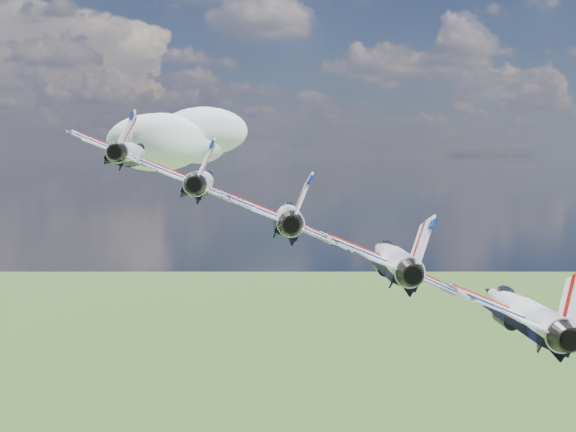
{
  "coord_description": "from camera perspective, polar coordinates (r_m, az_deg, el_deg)",
  "views": [
    {
      "loc": [
        -5.65,
        -70.44,
        160.87
      ],
      "look_at": [
        7.44,
        -6.93,
        155.42
      ],
      "focal_mm": 45.0,
      "sensor_mm": 36.0,
      "label": 1
    }
  ],
  "objects": [
    {
      "name": "cloud_far",
      "position": [
        295.73,
        -8.5,
        6.05
      ],
      "size": [
        56.66,
        44.52,
        22.26
      ],
      "primitive_type": "ellipsoid",
      "color": "white"
    },
    {
      "name": "jet_0",
      "position": [
        79.89,
        -12.28,
        4.93
      ],
      "size": [
        15.87,
        19.62,
        9.57
      ],
      "primitive_type": null,
      "rotation": [
        0.0,
        0.41,
        -0.17
      ],
      "color": "silver"
    },
    {
      "name": "jet_1",
      "position": [
        72.01,
        -6.76,
        2.73
      ],
      "size": [
        15.87,
        19.62,
        9.57
      ],
      "primitive_type": null,
      "rotation": [
        0.0,
        0.41,
        -0.17
      ],
      "color": "silver"
    },
    {
      "name": "jet_2",
      "position": [
        65.08,
        0.0,
        -0.0
      ],
      "size": [
        15.87,
        19.62,
        9.57
      ],
      "primitive_type": null,
      "rotation": [
        0.0,
        0.41,
        -0.17
      ],
      "color": "white"
    },
    {
      "name": "jet_3",
      "position": [
        59.44,
        8.2,
        -3.31
      ],
      "size": [
        15.87,
        19.62,
        9.57
      ],
      "primitive_type": null,
      "rotation": [
        0.0,
        0.41,
        -0.17
      ],
      "color": "silver"
    },
    {
      "name": "jet_4",
      "position": [
        55.47,
        17.91,
        -7.11
      ],
      "size": [
        15.87,
        19.62,
        9.57
      ],
      "primitive_type": null,
      "rotation": [
        0.0,
        0.41,
        -0.17
      ],
      "color": "silver"
    }
  ]
}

